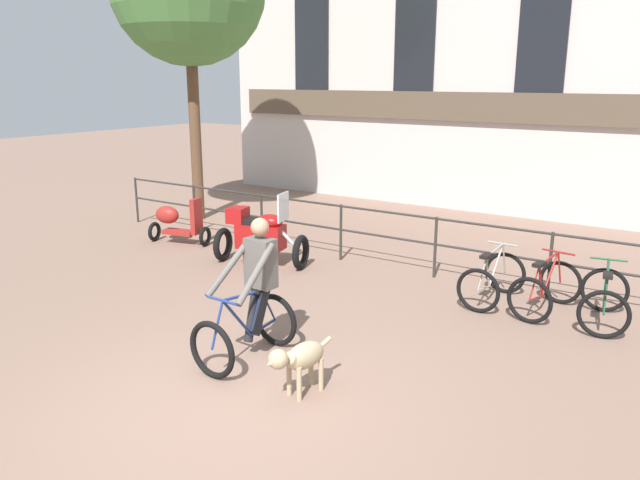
# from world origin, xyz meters

# --- Properties ---
(ground_plane) EXTENTS (60.00, 60.00, 0.00)m
(ground_plane) POSITION_xyz_m (0.00, 0.00, 0.00)
(ground_plane) COLOR #846656
(canal_railing) EXTENTS (15.05, 0.05, 1.05)m
(canal_railing) POSITION_xyz_m (-0.00, 5.20, 0.71)
(canal_railing) COLOR #2D2B28
(canal_railing) RESTS_ON ground_plane
(building_facade) EXTENTS (18.00, 0.72, 9.17)m
(building_facade) POSITION_xyz_m (0.00, 10.99, 4.56)
(building_facade) COLOR beige
(building_facade) RESTS_ON ground_plane
(cyclist_with_bike) EXTENTS (0.72, 1.19, 1.70)m
(cyclist_with_bike) POSITION_xyz_m (-0.54, 1.08, 0.76)
(cyclist_with_bike) COLOR black
(cyclist_with_bike) RESTS_ON ground_plane
(dog) EXTENTS (0.35, 0.91, 0.62)m
(dog) POSITION_xyz_m (0.48, 0.62, 0.43)
(dog) COLOR tan
(dog) RESTS_ON ground_plane
(parked_motorcycle) EXTENTS (1.77, 1.00, 1.35)m
(parked_motorcycle) POSITION_xyz_m (-2.92, 4.12, 0.56)
(parked_motorcycle) COLOR black
(parked_motorcycle) RESTS_ON ground_plane
(parked_bicycle_near_lamp) EXTENTS (0.72, 1.14, 0.86)m
(parked_bicycle_near_lamp) POSITION_xyz_m (1.21, 4.54, 0.36)
(parked_bicycle_near_lamp) COLOR black
(parked_bicycle_near_lamp) RESTS_ON ground_plane
(parked_bicycle_mid_left) EXTENTS (0.82, 1.20, 0.86)m
(parked_bicycle_mid_left) POSITION_xyz_m (2.00, 4.54, 0.36)
(parked_bicycle_mid_left) COLOR black
(parked_bicycle_mid_left) RESTS_ON ground_plane
(parked_bicycle_mid_right) EXTENTS (0.83, 1.20, 0.86)m
(parked_bicycle_mid_right) POSITION_xyz_m (2.78, 4.54, 0.36)
(parked_bicycle_mid_right) COLOR black
(parked_bicycle_mid_right) RESTS_ON ground_plane
(parked_scooter) EXTENTS (1.34, 0.69, 0.96)m
(parked_scooter) POSITION_xyz_m (-5.27, 4.35, 0.46)
(parked_scooter) COLOR black
(parked_scooter) RESTS_ON ground_plane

